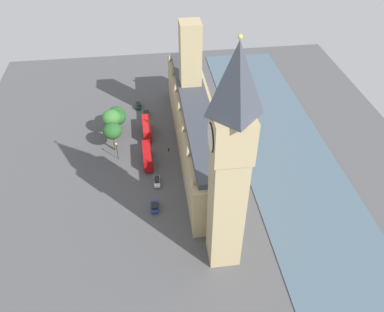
% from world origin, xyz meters
% --- Properties ---
extents(ground_plane, '(139.73, 139.73, 0.00)m').
position_xyz_m(ground_plane, '(0.00, 0.00, 0.00)').
color(ground_plane, '#4C4C4F').
extents(river_thames, '(28.52, 125.76, 0.25)m').
position_xyz_m(river_thames, '(-29.53, 0.00, 0.12)').
color(river_thames, '#475B6B').
rests_on(river_thames, ground).
extents(parliament_building, '(11.04, 69.73, 36.07)m').
position_xyz_m(parliament_building, '(-1.99, -1.30, 9.20)').
color(parliament_building, tan).
rests_on(parliament_building, ground).
extents(clock_tower, '(7.81, 7.81, 54.39)m').
position_xyz_m(clock_tower, '(-2.80, 40.50, 28.13)').
color(clock_tower, tan).
rests_on(clock_tower, ground).
extents(car_dark_green_opposite_hall, '(1.90, 4.28, 1.74)m').
position_xyz_m(car_dark_green_opposite_hall, '(15.32, -26.42, 0.89)').
color(car_dark_green_opposite_hall, '#19472D').
rests_on(car_dark_green_opposite_hall, ground).
extents(car_black_far_end, '(1.90, 4.29, 1.74)m').
position_xyz_m(car_black_far_end, '(12.66, -20.49, 0.89)').
color(car_black_far_end, black).
rests_on(car_black_far_end, ground).
extents(double_decker_bus_midblock, '(2.78, 10.54, 4.75)m').
position_xyz_m(double_decker_bus_midblock, '(12.87, -9.36, 2.63)').
color(double_decker_bus_midblock, red).
rests_on(double_decker_bus_midblock, ground).
extents(double_decker_bus_corner, '(2.81, 10.55, 4.75)m').
position_xyz_m(double_decker_bus_corner, '(13.27, 4.81, 2.63)').
color(double_decker_bus_corner, '#B20C0F').
rests_on(double_decker_bus_corner, ground).
extents(car_white_under_trees, '(1.92, 4.57, 1.74)m').
position_xyz_m(car_white_under_trees, '(11.07, 14.18, 0.89)').
color(car_white_under_trees, silver).
rests_on(car_white_under_trees, ground).
extents(car_blue_kerbside, '(2.07, 4.19, 1.74)m').
position_xyz_m(car_blue_kerbside, '(12.32, 23.93, 0.89)').
color(car_blue_kerbside, navy).
rests_on(car_blue_kerbside, ground).
extents(pedestrian_trailing, '(0.64, 0.62, 1.51)m').
position_xyz_m(pedestrian_trailing, '(6.57, 0.08, 0.68)').
color(pedestrian_trailing, maroon).
rests_on(pedestrian_trailing, ground).
extents(plane_tree_near_tower, '(5.81, 5.81, 8.26)m').
position_xyz_m(plane_tree_near_tower, '(22.35, -14.12, 5.77)').
color(plane_tree_near_tower, brown).
rests_on(plane_tree_near_tower, ground).
extents(plane_tree_leading, '(5.82, 5.82, 9.94)m').
position_xyz_m(plane_tree_leading, '(23.19, -2.62, 7.42)').
color(plane_tree_leading, brown).
rests_on(plane_tree_leading, ground).
extents(plane_tree_by_river_gate, '(5.52, 5.52, 8.53)m').
position_xyz_m(plane_tree_by_river_gate, '(21.99, -11.51, 6.15)').
color(plane_tree_by_river_gate, brown).
rests_on(plane_tree_by_river_gate, ground).
extents(plane_tree_slot_10, '(6.00, 6.00, 9.99)m').
position_xyz_m(plane_tree_slot_10, '(23.68, -9.77, 7.40)').
color(plane_tree_slot_10, brown).
rests_on(plane_tree_slot_10, ground).
extents(street_lamp_slot_11, '(0.56, 0.56, 6.15)m').
position_xyz_m(street_lamp_slot_11, '(22.22, 1.89, 4.31)').
color(street_lamp_slot_11, black).
rests_on(street_lamp_slot_11, ground).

